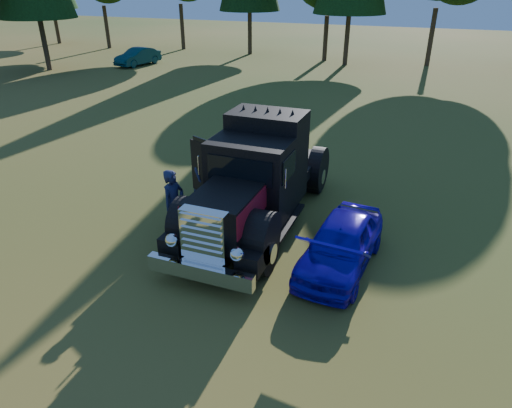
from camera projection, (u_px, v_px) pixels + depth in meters
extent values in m
plane|color=#284C16|center=(204.00, 249.00, 11.71)|extent=(120.00, 120.00, 0.00)
cylinder|color=#2D2116|center=(56.00, 21.00, 46.07)|extent=(0.36, 0.36, 4.32)
cylinder|color=#2D2116|center=(107.00, 27.00, 43.10)|extent=(0.36, 0.36, 3.78)
cylinder|color=#2D2116|center=(182.00, 27.00, 42.46)|extent=(0.36, 0.36, 3.96)
cylinder|color=#2D2116|center=(250.00, 26.00, 39.61)|extent=(0.36, 0.36, 4.68)
cylinder|color=#2D2116|center=(326.00, 39.00, 36.80)|extent=(0.36, 0.36, 3.42)
cylinder|color=#2D2116|center=(431.00, 38.00, 34.47)|extent=(0.36, 0.36, 4.14)
cylinder|color=#2D2116|center=(43.00, 37.00, 32.76)|extent=(0.36, 0.36, 4.68)
cylinder|color=#2D2116|center=(347.00, 32.00, 34.59)|extent=(0.36, 0.36, 4.88)
cylinder|color=black|center=(186.00, 235.00, 11.23)|extent=(0.32, 1.10, 1.10)
cylinder|color=black|center=(266.00, 252.00, 10.55)|extent=(0.32, 1.10, 1.10)
cylinder|color=black|center=(256.00, 167.00, 15.23)|extent=(0.32, 1.10, 1.10)
cylinder|color=black|center=(317.00, 176.00, 14.55)|extent=(0.32, 1.10, 1.10)
cylinder|color=black|center=(265.00, 169.00, 15.12)|extent=(0.32, 1.10, 1.10)
cylinder|color=black|center=(307.00, 175.00, 14.66)|extent=(0.32, 1.10, 1.10)
cube|color=black|center=(262.00, 197.00, 13.03)|extent=(1.60, 6.40, 0.28)
cube|color=white|center=(200.00, 272.00, 9.85)|extent=(2.50, 0.22, 0.36)
cube|color=white|center=(205.00, 237.00, 9.79)|extent=(1.05, 0.30, 1.30)
cube|color=black|center=(225.00, 214.00, 10.64)|extent=(1.35, 1.80, 1.10)
cube|color=maroon|center=(198.00, 202.00, 10.77)|extent=(0.02, 1.80, 0.60)
cube|color=maroon|center=(253.00, 211.00, 10.33)|extent=(0.02, 1.80, 0.60)
cylinder|color=black|center=(188.00, 222.00, 11.02)|extent=(0.55, 1.24, 1.24)
cylinder|color=black|center=(262.00, 237.00, 10.40)|extent=(0.55, 1.24, 1.24)
sphere|color=white|center=(172.00, 240.00, 10.07)|extent=(0.32, 0.32, 0.32)
sphere|color=white|center=(237.00, 254.00, 9.57)|extent=(0.32, 0.32, 0.32)
cube|color=black|center=(250.00, 179.00, 11.82)|extent=(2.05, 1.30, 2.10)
cube|color=black|center=(239.00, 171.00, 11.03)|extent=(1.70, 0.05, 0.65)
cube|color=black|center=(267.00, 156.00, 12.81)|extent=(2.05, 1.30, 2.50)
cube|color=black|center=(284.00, 162.00, 14.54)|extent=(2.00, 2.00, 0.35)
cube|color=black|center=(205.00, 169.00, 12.72)|extent=(1.04, 0.48, 1.50)
cube|color=maroon|center=(205.00, 173.00, 12.83)|extent=(0.79, 0.35, 0.75)
imported|color=#0F0798|center=(341.00, 244.00, 10.74)|extent=(1.74, 3.72, 1.23)
cube|color=#0F0798|center=(334.00, 247.00, 8.87)|extent=(1.37, 1.03, 0.67)
imported|color=#1C2D42|center=(174.00, 205.00, 11.78)|extent=(0.58, 0.78, 1.94)
imported|color=#1D1F45|center=(205.00, 179.00, 13.33)|extent=(1.01, 1.13, 1.91)
imported|color=#0B4444|center=(138.00, 57.00, 35.33)|extent=(2.07, 4.06, 1.28)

